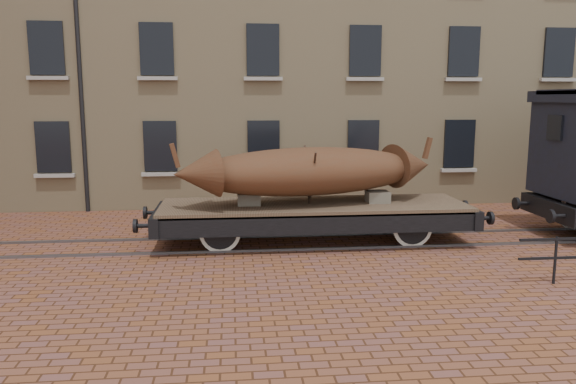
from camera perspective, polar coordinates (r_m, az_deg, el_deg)
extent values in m
plane|color=brown|center=(15.28, 8.11, -4.99)|extent=(90.00, 90.00, 0.00)
cube|color=#CFB484|center=(25.44, 9.73, 16.60)|extent=(40.00, 10.00, 14.00)
cube|color=black|center=(20.25, -22.74, 4.24)|extent=(1.10, 0.12, 1.70)
cube|color=#A4A098|center=(20.29, -22.62, 1.55)|extent=(1.30, 0.18, 0.12)
cube|color=black|center=(19.53, -12.84, 4.57)|extent=(1.10, 0.12, 1.70)
cube|color=#A4A098|center=(19.57, -12.76, 1.78)|extent=(1.30, 0.18, 0.12)
cube|color=black|center=(19.41, -2.50, 4.77)|extent=(1.10, 0.12, 1.70)
cube|color=#A4A098|center=(19.45, -2.47, 1.97)|extent=(1.30, 0.18, 0.12)
cube|color=black|center=(19.92, 7.64, 4.82)|extent=(1.10, 0.12, 1.70)
cube|color=#A4A098|center=(19.96, 7.62, 2.08)|extent=(1.30, 0.18, 0.12)
cube|color=black|center=(21.01, 17.00, 4.73)|extent=(1.10, 0.12, 1.70)
cube|color=#A4A098|center=(21.05, 16.93, 2.14)|extent=(1.30, 0.18, 0.12)
cube|color=black|center=(22.60, 25.23, 4.54)|extent=(1.10, 0.12, 1.70)
cube|color=#A4A098|center=(22.63, 25.14, 2.14)|extent=(1.30, 0.18, 0.12)
cube|color=black|center=(20.25, -23.33, 13.28)|extent=(1.10, 0.12, 1.70)
cube|color=#A4A098|center=(20.14, -23.20, 10.60)|extent=(1.30, 0.18, 0.12)
cube|color=black|center=(19.53, -13.19, 13.96)|extent=(1.10, 0.12, 1.70)
cube|color=#A4A098|center=(19.41, -13.11, 11.18)|extent=(1.30, 0.18, 0.12)
cube|color=black|center=(19.41, -2.57, 14.23)|extent=(1.10, 0.12, 1.70)
cube|color=#A4A098|center=(19.30, -2.54, 11.43)|extent=(1.30, 0.18, 0.12)
cube|color=black|center=(19.92, 7.85, 14.03)|extent=(1.10, 0.12, 1.70)
cube|color=#A4A098|center=(19.81, 7.83, 11.30)|extent=(1.30, 0.18, 0.12)
cube|color=black|center=(21.01, 17.43, 13.45)|extent=(1.10, 0.12, 1.70)
cube|color=#A4A098|center=(20.91, 17.36, 10.87)|extent=(1.30, 0.18, 0.12)
cube|color=black|center=(22.60, 25.82, 12.64)|extent=(1.10, 0.12, 1.70)
cube|color=#A4A098|center=(22.50, 25.72, 10.24)|extent=(1.30, 0.18, 0.12)
cube|color=#59595E|center=(14.60, 8.79, -5.57)|extent=(30.00, 0.08, 0.06)
cube|color=#59595E|center=(15.95, 7.49, -4.25)|extent=(30.00, 0.08, 0.06)
cylinder|color=black|center=(12.89, 25.51, -6.28)|extent=(0.06, 0.06, 1.00)
cube|color=brown|center=(14.78, 2.65, -1.41)|extent=(8.01, 2.35, 0.13)
cube|color=black|center=(13.78, 3.31, -3.31)|extent=(8.01, 0.17, 0.48)
cube|color=black|center=(15.89, 2.07, -1.58)|extent=(8.01, 0.17, 0.48)
cube|color=black|center=(14.79, -12.91, -2.65)|extent=(0.23, 2.46, 0.48)
cylinder|color=black|center=(14.06, -14.51, -3.34)|extent=(0.37, 0.11, 0.11)
cylinder|color=black|center=(14.09, -15.25, -3.35)|extent=(0.09, 0.34, 0.34)
cylinder|color=black|center=(15.61, -13.64, -2.04)|extent=(0.37, 0.11, 0.11)
cylinder|color=black|center=(15.63, -14.30, -2.05)|extent=(0.09, 0.34, 0.34)
cube|color=black|center=(15.91, 17.07, -1.98)|extent=(0.23, 2.46, 0.48)
cylinder|color=black|center=(15.32, 19.26, -2.53)|extent=(0.37, 0.11, 0.11)
cylinder|color=black|center=(15.40, 19.87, -2.51)|extent=(0.09, 0.34, 0.34)
cylinder|color=black|center=(16.75, 16.96, -1.41)|extent=(0.37, 0.11, 0.11)
cylinder|color=black|center=(16.82, 17.53, -1.39)|extent=(0.09, 0.34, 0.34)
cylinder|color=black|center=(14.73, -6.88, -3.46)|extent=(0.11, 2.03, 0.11)
cylinder|color=silver|center=(14.03, -6.93, -4.12)|extent=(1.03, 0.07, 1.03)
cylinder|color=black|center=(14.03, -6.93, -4.12)|extent=(0.84, 0.11, 0.84)
cube|color=black|center=(13.85, -6.96, -3.21)|extent=(0.96, 0.09, 0.11)
cylinder|color=silver|center=(15.43, -6.83, -2.86)|extent=(1.03, 0.07, 1.03)
cylinder|color=black|center=(15.43, -6.83, -2.86)|extent=(0.84, 0.11, 0.84)
cube|color=black|center=(15.50, -6.84, -1.84)|extent=(0.96, 0.09, 0.11)
cylinder|color=black|center=(15.43, 11.71, -3.00)|extent=(0.11, 2.03, 0.11)
cylinder|color=silver|center=(14.76, 12.55, -3.59)|extent=(1.03, 0.07, 1.03)
cylinder|color=black|center=(14.76, 12.55, -3.59)|extent=(0.84, 0.11, 0.84)
cube|color=black|center=(14.59, 12.74, -2.73)|extent=(0.96, 0.09, 0.11)
cylinder|color=silver|center=(16.10, 10.95, -2.45)|extent=(1.03, 0.07, 1.03)
cylinder|color=black|center=(16.10, 10.95, -2.45)|extent=(0.84, 0.11, 0.84)
cube|color=black|center=(16.17, 10.84, -1.47)|extent=(0.96, 0.09, 0.11)
cube|color=black|center=(14.87, 2.64, -2.99)|extent=(4.27, 0.06, 0.06)
cube|color=#595449|center=(14.59, -4.00, -0.71)|extent=(0.59, 0.53, 0.30)
cube|color=#595449|center=(15.09, 9.09, -0.47)|extent=(0.59, 0.53, 0.30)
ellipsoid|color=#4D2A18|center=(14.62, 2.22, 2.11)|extent=(6.51, 3.13, 1.25)
cone|color=#4D2A18|center=(13.92, -9.38, 1.84)|extent=(1.29, 1.37, 1.19)
cube|color=#4D2A18|center=(13.81, -11.43, 3.65)|extent=(0.27, 0.18, 0.60)
cone|color=#4D2A18|center=(15.84, 12.41, 2.66)|extent=(1.29, 1.37, 1.19)
cube|color=#4D2A18|center=(16.04, 13.98, 4.35)|extent=(0.27, 0.18, 0.60)
cylinder|color=#3C2C21|center=(14.14, 2.50, 1.32)|extent=(0.05, 1.07, 1.48)
cylinder|color=#3C2C21|center=(15.13, 1.95, 1.87)|extent=(0.05, 1.07, 1.48)
cube|color=black|center=(17.06, 25.05, -1.59)|extent=(0.25, 2.68, 0.50)
cylinder|color=black|center=(16.06, 25.12, -2.24)|extent=(0.09, 0.36, 0.36)
cylinder|color=black|center=(17.58, 22.16, -1.09)|extent=(0.09, 0.36, 0.36)
cylinder|color=silver|center=(18.35, 27.15, -1.80)|extent=(1.07, 0.08, 1.07)
cylinder|color=black|center=(18.35, 27.15, -1.80)|extent=(0.88, 0.11, 0.88)
cube|color=black|center=(16.80, 25.52, 5.92)|extent=(0.09, 0.67, 0.67)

